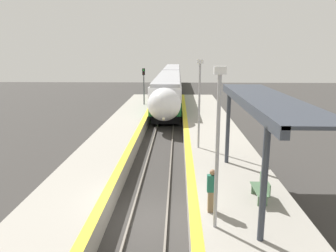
# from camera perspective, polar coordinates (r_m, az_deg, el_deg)

# --- Properties ---
(ground_plane) EXTENTS (120.00, 120.00, 0.00)m
(ground_plane) POSITION_cam_1_polar(r_m,az_deg,el_deg) (13.57, -3.39, -16.08)
(ground_plane) COLOR #383533
(rail_left) EXTENTS (0.08, 90.00, 0.15)m
(rail_left) POSITION_cam_1_polar(r_m,az_deg,el_deg) (13.62, -6.53, -15.69)
(rail_left) COLOR slate
(rail_left) RESTS_ON ground_plane
(rail_right) EXTENTS (0.08, 90.00, 0.15)m
(rail_right) POSITION_cam_1_polar(r_m,az_deg,el_deg) (13.49, -0.23, -15.88)
(rail_right) COLOR slate
(rail_right) RESTS_ON ground_plane
(train) EXTENTS (2.90, 48.45, 3.87)m
(train) POSITION_cam_1_polar(r_m,az_deg,el_deg) (49.56, 0.47, 7.79)
(train) COLOR black
(train) RESTS_ON ground_plane
(platform_right) EXTENTS (4.13, 64.00, 0.94)m
(platform_right) POSITION_cam_1_polar(r_m,az_deg,el_deg) (13.53, 12.53, -14.24)
(platform_right) COLOR #9E998E
(platform_right) RESTS_ON ground_plane
(platform_left) EXTENTS (3.26, 64.00, 0.94)m
(platform_left) POSITION_cam_1_polar(r_m,az_deg,el_deg) (13.99, -16.90, -13.56)
(platform_left) COLOR #9E998E
(platform_left) RESTS_ON ground_plane
(platform_bench) EXTENTS (0.44, 1.45, 0.89)m
(platform_bench) POSITION_cam_1_polar(r_m,az_deg,el_deg) (13.35, 15.99, -10.41)
(platform_bench) COLOR #4C6B4C
(platform_bench) RESTS_ON platform_right
(person_waiting) EXTENTS (0.36, 0.22, 1.60)m
(person_waiting) POSITION_cam_1_polar(r_m,az_deg,el_deg) (11.92, 7.67, -11.03)
(person_waiting) COLOR #7F6647
(person_waiting) RESTS_ON platform_right
(railway_signal) EXTENTS (0.28, 0.28, 4.83)m
(railway_signal) POSITION_cam_1_polar(r_m,az_deg,el_deg) (35.66, -4.23, 6.92)
(railway_signal) COLOR #59595E
(railway_signal) RESTS_ON ground_plane
(lamppost_near) EXTENTS (0.36, 0.20, 5.20)m
(lamppost_near) POSITION_cam_1_polar(r_m,az_deg,el_deg) (10.23, 8.65, -2.23)
(lamppost_near) COLOR #9E9EA3
(lamppost_near) RESTS_ON platform_right
(lamppost_mid) EXTENTS (0.36, 0.20, 5.20)m
(lamppost_mid) POSITION_cam_1_polar(r_m,az_deg,el_deg) (19.15, 5.48, 4.85)
(lamppost_mid) COLOR #9E9EA3
(lamppost_mid) RESTS_ON platform_right
(station_canopy) EXTENTS (2.02, 10.21, 3.92)m
(station_canopy) POSITION_cam_1_polar(r_m,az_deg,el_deg) (13.20, 15.43, 3.73)
(station_canopy) COLOR #333842
(station_canopy) RESTS_ON platform_right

